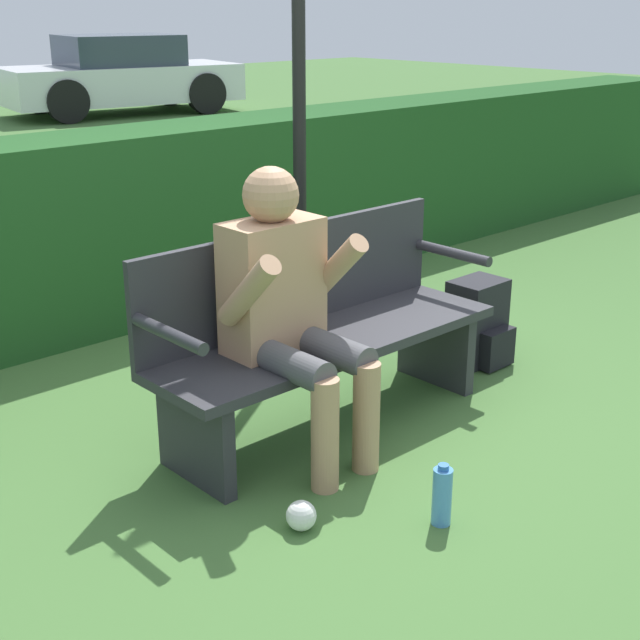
% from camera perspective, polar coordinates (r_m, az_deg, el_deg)
% --- Properties ---
extents(ground_plane, '(40.00, 40.00, 0.00)m').
position_cam_1_polar(ground_plane, '(4.06, 0.60, -6.77)').
color(ground_plane, '#426B33').
extents(hedge_back, '(12.00, 0.59, 1.11)m').
position_cam_1_polar(hedge_back, '(5.36, -13.78, 5.58)').
color(hedge_back, '#1E4C1E').
rests_on(hedge_back, ground).
extents(park_bench, '(1.69, 0.50, 0.89)m').
position_cam_1_polar(park_bench, '(3.93, -0.08, -0.64)').
color(park_bench, '#2D2D33').
rests_on(park_bench, ground).
extents(person_seated, '(0.55, 0.61, 1.20)m').
position_cam_1_polar(person_seated, '(3.60, -2.07, 1.17)').
color(person_seated, tan).
rests_on(person_seated, ground).
extents(backpack, '(0.28, 0.29, 0.45)m').
position_cam_1_polar(backpack, '(4.75, 10.11, -0.25)').
color(backpack, black).
rests_on(backpack, ground).
extents(water_bottle, '(0.07, 0.07, 0.24)m').
position_cam_1_polar(water_bottle, '(3.33, 7.81, -11.09)').
color(water_bottle, '#4C8CCC').
rests_on(water_bottle, ground).
extents(signpost, '(0.45, 0.09, 2.95)m').
position_cam_1_polar(signpost, '(4.73, -1.32, 17.90)').
color(signpost, black).
rests_on(signpost, ground).
extents(parked_car, '(4.09, 2.30, 1.29)m').
position_cam_1_polar(parked_car, '(15.92, -12.63, 14.99)').
color(parked_car, silver).
rests_on(parked_car, ground).
extents(litter_crumple, '(0.11, 0.11, 0.11)m').
position_cam_1_polar(litter_crumple, '(3.30, -1.21, -12.41)').
color(litter_crumple, silver).
rests_on(litter_crumple, ground).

